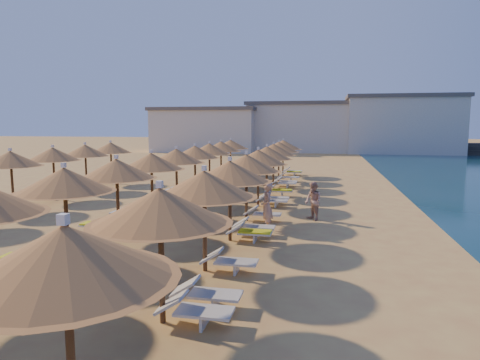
% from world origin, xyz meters
% --- Properties ---
extents(ground, '(220.00, 220.00, 0.00)m').
position_xyz_m(ground, '(0.00, 0.00, 0.00)').
color(ground, tan).
rests_on(ground, ground).
extents(hotel_blocks, '(43.66, 11.29, 8.10)m').
position_xyz_m(hotel_blocks, '(2.92, 46.57, 3.70)').
color(hotel_blocks, silver).
rests_on(hotel_blocks, ground).
extents(parasol_row_east, '(2.96, 35.25, 2.99)m').
position_xyz_m(parasol_row_east, '(2.16, 0.67, 2.43)').
color(parasol_row_east, brown).
rests_on(parasol_row_east, ground).
extents(parasol_row_west, '(2.96, 35.25, 2.99)m').
position_xyz_m(parasol_row_west, '(-2.11, 0.67, 2.43)').
color(parasol_row_west, brown).
rests_on(parasol_row_west, ground).
extents(parasol_row_inland, '(2.96, 22.33, 2.99)m').
position_xyz_m(parasol_row_inland, '(-9.20, 0.67, 2.43)').
color(parasol_row_inland, brown).
rests_on(parasol_row_inland, ground).
extents(loungers, '(14.33, 33.81, 0.66)m').
position_xyz_m(loungers, '(-1.67, 0.62, 0.34)').
color(loungers, white).
rests_on(loungers, ground).
extents(beachgoer_b, '(0.97, 1.02, 1.66)m').
position_xyz_m(beachgoer_b, '(4.96, 1.29, 0.83)').
color(beachgoer_b, tan).
rests_on(beachgoer_b, ground).
extents(beachgoer_a, '(0.64, 0.80, 1.91)m').
position_xyz_m(beachgoer_a, '(3.27, -0.97, 0.95)').
color(beachgoer_a, tan).
rests_on(beachgoer_a, ground).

